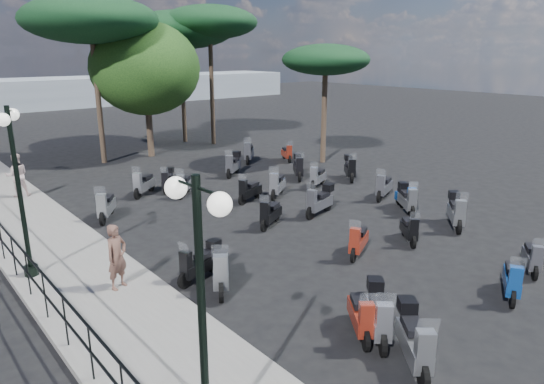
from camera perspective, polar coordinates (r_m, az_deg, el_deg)
ground at (r=16.07m, az=2.26°, el=-4.92°), size 120.00×120.00×0.00m
sidewalk at (r=15.62m, az=-23.89°, el=-6.73°), size 3.00×30.00×0.15m
railing at (r=14.89m, az=-28.80°, el=-5.07°), size 0.04×26.04×1.10m
lamp_post_0 at (r=6.58m, az=-8.27°, el=-13.45°), size 0.34×1.24×4.22m
lamp_post_1 at (r=13.57m, az=-27.71°, el=1.01°), size 0.71×1.22×4.41m
woman at (r=12.52m, az=-17.79°, el=-7.25°), size 0.71×0.59×1.65m
pedestrian_far at (r=21.91m, az=-27.82°, el=1.75°), size 0.96×0.81×1.76m
scooter_0 at (r=9.92m, az=16.42°, el=-16.51°), size 1.30×1.47×1.43m
scooter_1 at (r=10.63m, az=12.44°, el=-13.95°), size 1.31×1.38×1.38m
scooter_2 at (r=12.33m, az=-6.04°, el=-9.22°), size 1.16×1.61×1.48m
scooter_3 at (r=12.92m, az=-8.47°, el=-8.30°), size 1.53×0.66×1.24m
scooter_4 at (r=18.17m, az=-18.95°, el=-1.67°), size 1.12×1.50×1.40m
scooter_5 at (r=20.82m, az=-14.86°, el=0.87°), size 1.43×1.15×1.38m
scooter_6 at (r=10.65m, az=10.41°, el=-14.22°), size 1.07×1.33×1.28m
scooter_7 at (r=13.28m, az=26.41°, el=-9.33°), size 1.47×0.91×1.29m
scooter_8 at (r=14.48m, az=10.11°, el=-5.73°), size 1.47×0.88×1.28m
scooter_9 at (r=19.33m, az=-2.66°, el=0.11°), size 1.52×0.74×1.26m
scooter_10 at (r=20.42m, az=-10.32°, el=0.78°), size 1.22×1.22×1.29m
scooter_11 at (r=21.30m, az=-12.17°, el=1.31°), size 1.07×1.22×1.18m
scooter_13 at (r=14.99m, az=28.27°, el=-6.88°), size 1.29×0.91×1.18m
scooter_14 at (r=17.78m, az=5.63°, el=-1.11°), size 1.70×0.71×1.38m
scooter_15 at (r=16.56m, az=-0.21°, el=-2.63°), size 1.47×0.90×1.28m
scooter_16 at (r=19.88m, az=0.61°, el=0.78°), size 1.53×1.17×1.44m
scooter_17 at (r=23.50m, az=-4.60°, el=3.21°), size 1.49×1.19×1.39m
scooter_19 at (r=15.82m, az=15.86°, el=-4.32°), size 1.03×1.19×1.18m
scooter_20 at (r=20.21m, az=13.01°, el=0.55°), size 1.64×0.86×1.38m
scooter_21 at (r=19.02m, az=15.48°, el=-0.76°), size 0.91×1.40×1.25m
scooter_22 at (r=22.87m, az=3.10°, el=2.92°), size 1.24×1.52×1.43m
scooter_23 at (r=26.24m, az=-2.75°, el=4.60°), size 1.37×1.43×1.48m
scooter_25 at (r=17.62m, az=20.85°, el=-2.21°), size 1.51×1.30×1.45m
scooter_26 at (r=18.67m, az=15.61°, el=-0.86°), size 1.16×1.41×1.33m
scooter_27 at (r=21.45m, az=5.40°, el=1.71°), size 1.51×0.83×1.28m
scooter_28 at (r=22.94m, az=9.15°, el=2.74°), size 1.27×1.43×1.39m
scooter_29 at (r=26.56m, az=1.77°, el=4.54°), size 0.81×1.40×1.21m
broadleaf_tree at (r=28.20m, az=-14.68°, el=13.88°), size 5.96×5.96×7.43m
pine_0 at (r=32.51m, az=-10.81°, el=18.20°), size 6.79×6.79×8.28m
pine_1 at (r=31.47m, az=-7.35°, el=19.15°), size 5.86×5.86×8.52m
pine_2 at (r=27.22m, az=-20.57°, el=18.40°), size 6.77×6.77×8.49m
pine_3 at (r=25.91m, az=6.33°, el=15.15°), size 4.54×4.54×6.18m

